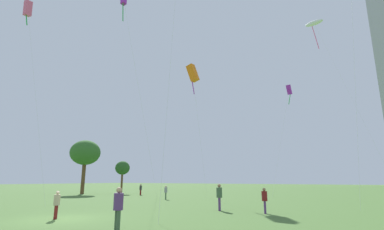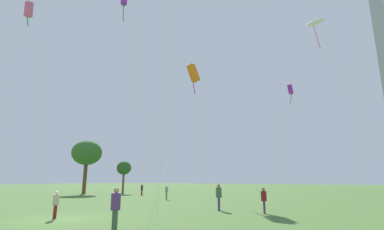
% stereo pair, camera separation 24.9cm
% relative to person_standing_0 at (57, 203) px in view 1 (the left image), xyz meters
% --- Properties ---
extents(ground, '(280.00, 280.00, 0.00)m').
position_rel_person_standing_0_xyz_m(ground, '(0.27, 0.23, -0.90)').
color(ground, '#476B30').
extents(person_standing_0, '(0.35, 0.35, 1.55)m').
position_rel_person_standing_0_xyz_m(person_standing_0, '(0.00, 0.00, 0.00)').
color(person_standing_0, maroon).
rests_on(person_standing_0, ground).
extents(person_standing_1, '(0.35, 0.35, 1.56)m').
position_rel_person_standing_0_xyz_m(person_standing_1, '(-13.32, 21.86, 0.00)').
color(person_standing_1, maroon).
rests_on(person_standing_1, ground).
extents(person_standing_2, '(0.42, 0.42, 1.87)m').
position_rel_person_standing_0_xyz_m(person_standing_2, '(5.88, 8.98, 0.19)').
color(person_standing_2, '#593372').
rests_on(person_standing_2, ground).
extents(person_standing_3, '(0.37, 0.37, 1.65)m').
position_rel_person_standing_0_xyz_m(person_standing_3, '(9.26, 8.93, 0.06)').
color(person_standing_3, '#593372').
rests_on(person_standing_3, ground).
extents(person_standing_4, '(0.34, 0.34, 1.55)m').
position_rel_person_standing_0_xyz_m(person_standing_4, '(-4.60, 16.39, -0.00)').
color(person_standing_4, '#3F593F').
rests_on(person_standing_4, ground).
extents(person_standing_5, '(0.41, 0.41, 1.86)m').
position_rel_person_standing_0_xyz_m(person_standing_5, '(6.08, -1.11, 0.18)').
color(person_standing_5, '#3F593F').
rests_on(person_standing_5, ground).
extents(kite_flying_0, '(4.57, 2.02, 19.91)m').
position_rel_person_standing_0_xyz_m(kite_flying_0, '(-12.10, 2.62, 18.12)').
color(kite_flying_0, silver).
rests_on(kite_flying_0, ground).
extents(kite_flying_3, '(1.49, 2.86, 16.84)m').
position_rel_person_standing_0_xyz_m(kite_flying_3, '(-2.63, 19.02, 14.68)').
color(kite_flying_3, silver).
rests_on(kite_flying_3, ground).
extents(kite_flying_4, '(3.69, 11.23, 22.21)m').
position_rel_person_standing_0_xyz_m(kite_flying_4, '(-5.51, 9.25, 20.42)').
color(kite_flying_4, silver).
rests_on(kite_flying_4, ground).
extents(kite_flying_5, '(8.42, 1.96, 24.41)m').
position_rel_person_standing_0_xyz_m(kite_flying_5, '(11.02, 29.64, 22.86)').
color(kite_flying_5, silver).
rests_on(kite_flying_5, ground).
extents(kite_flying_6, '(2.33, 5.83, 16.45)m').
position_rel_person_standing_0_xyz_m(kite_flying_6, '(6.18, 32.80, 14.66)').
color(kite_flying_6, silver).
rests_on(kite_flying_6, ground).
extents(park_tree_0, '(2.32, 2.32, 5.15)m').
position_rel_person_standing_0_xyz_m(park_tree_0, '(-18.96, 23.59, 3.10)').
color(park_tree_0, brown).
rests_on(park_tree_0, ground).
extents(park_tree_2, '(4.71, 4.71, 8.41)m').
position_rel_person_standing_0_xyz_m(park_tree_2, '(-23.31, 19.51, 5.48)').
color(park_tree_2, brown).
rests_on(park_tree_2, ground).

